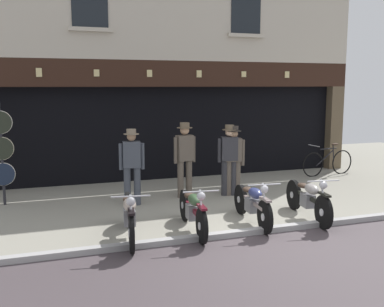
{
  "coord_description": "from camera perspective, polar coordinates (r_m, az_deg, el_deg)",
  "views": [
    {
      "loc": [
        -3.66,
        -6.95,
        2.64
      ],
      "look_at": [
        -0.33,
        2.55,
        1.12
      ],
      "focal_mm": 42.55,
      "sensor_mm": 36.0,
      "label": 1
    }
  ],
  "objects": [
    {
      "name": "motorcycle_center_left",
      "position": [
        8.3,
        0.11,
        -7.01
      ],
      "size": [
        0.62,
        1.98,
        0.91
      ],
      "rotation": [
        0.0,
        0.0,
        3.03
      ],
      "color": "black",
      "rests_on": "ground"
    },
    {
      "name": "salesman_right",
      "position": [
        10.94,
        5.18,
        -0.4
      ],
      "size": [
        0.55,
        0.37,
        1.68
      ],
      "rotation": [
        0.0,
        0.0,
        2.95
      ],
      "color": "brown",
      "rests_on": "ground"
    },
    {
      "name": "shopkeeper_center",
      "position": [
        10.71,
        -0.92,
        -0.26
      ],
      "size": [
        0.56,
        0.37,
        1.78
      ],
      "rotation": [
        0.0,
        0.0,
        3.29
      ],
      "color": "brown",
      "rests_on": "ground"
    },
    {
      "name": "motorcycle_center_right",
      "position": [
        9.36,
        14.37,
        -5.43
      ],
      "size": [
        0.62,
        2.0,
        0.91
      ],
      "rotation": [
        0.0,
        0.0,
        2.99
      ],
      "color": "black",
      "rests_on": "ground"
    },
    {
      "name": "advert_board_near",
      "position": [
        14.03,
        8.76,
        4.64
      ],
      "size": [
        0.77,
        0.03,
        0.88
      ],
      "color": "silver"
    },
    {
      "name": "assistant_far_right",
      "position": [
        10.91,
        4.69,
        -0.36
      ],
      "size": [
        0.55,
        0.35,
        1.71
      ],
      "rotation": [
        0.0,
        0.0,
        2.92
      ],
      "color": "#2D2D33",
      "rests_on": "ground"
    },
    {
      "name": "motorcycle_center",
      "position": [
        8.85,
        7.6,
        -6.1
      ],
      "size": [
        0.62,
        1.92,
        0.9
      ],
      "rotation": [
        0.0,
        0.0,
        3.04
      ],
      "color": "black",
      "rests_on": "ground"
    },
    {
      "name": "shop_facade",
      "position": [
        14.47,
        -4.61,
        4.87
      ],
      "size": [
        11.46,
        4.42,
        6.33
      ],
      "color": "black",
      "rests_on": "ground"
    },
    {
      "name": "tyre_sign_pole",
      "position": [
        10.78,
        -22.77,
        0.49
      ],
      "size": [
        0.52,
        0.06,
        2.29
      ],
      "color": "#232328",
      "rests_on": "ground"
    },
    {
      "name": "ground",
      "position": [
        7.5,
        11.67,
        -12.57
      ],
      "size": [
        23.16,
        22.0,
        0.18
      ],
      "color": "gray"
    },
    {
      "name": "motorcycle_left",
      "position": [
        7.99,
        -7.85,
        -7.6
      ],
      "size": [
        0.62,
        2.06,
        0.92
      ],
      "rotation": [
        0.0,
        0.0,
        2.99
      ],
      "color": "black",
      "rests_on": "ground"
    },
    {
      "name": "salesman_left",
      "position": [
        10.09,
        -7.55,
        -1.21
      ],
      "size": [
        0.55,
        0.34,
        1.7
      ],
      "rotation": [
        0.0,
        0.0,
        2.99
      ],
      "color": "#3D424C",
      "rests_on": "ground"
    },
    {
      "name": "leaning_bicycle",
      "position": [
        14.03,
        16.67,
        -1.05
      ],
      "size": [
        1.81,
        0.5,
        0.96
      ],
      "rotation": [
        0.0,
        0.0,
        1.66
      ],
      "color": "black",
      "rests_on": "ground"
    }
  ]
}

